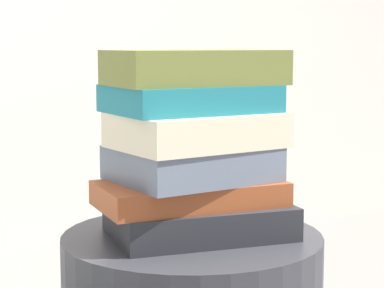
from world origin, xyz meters
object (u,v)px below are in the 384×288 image
(book_charcoal, at_px, (199,219))
(book_slate, at_px, (192,163))
(book_rust, at_px, (190,194))
(book_cream, at_px, (197,130))
(book_teal, at_px, (193,98))
(book_olive, at_px, (195,68))

(book_charcoal, distance_m, book_slate, 0.09)
(book_rust, relative_size, book_cream, 1.15)
(book_charcoal, bearing_deg, book_slate, 149.00)
(book_rust, height_order, book_slate, book_slate)
(book_slate, bearing_deg, book_teal, 51.30)
(book_slate, distance_m, book_cream, 0.06)
(book_charcoal, xyz_separation_m, book_slate, (-0.01, 0.01, 0.09))
(book_cream, bearing_deg, book_slate, 110.00)
(book_slate, distance_m, book_teal, 0.11)
(book_cream, relative_size, book_teal, 1.01)
(book_rust, bearing_deg, book_teal, 56.28)
(book_rust, distance_m, book_teal, 0.16)
(book_teal, distance_m, book_olive, 0.05)
(book_charcoal, relative_size, book_cream, 1.11)
(book_rust, xyz_separation_m, book_slate, (0.01, 0.01, 0.05))
(book_charcoal, bearing_deg, book_olive, 124.31)
(book_teal, relative_size, book_olive, 0.93)
(book_charcoal, distance_m, book_olive, 0.25)
(book_rust, relative_size, book_teal, 1.16)
(book_charcoal, height_order, book_olive, book_olive)
(book_cream, bearing_deg, book_charcoal, 12.90)
(book_olive, bearing_deg, book_cream, -94.48)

